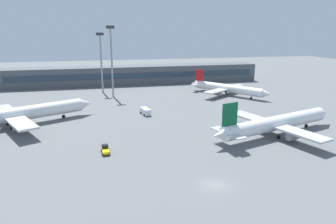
% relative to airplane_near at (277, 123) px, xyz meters
% --- Properties ---
extents(ground_plane, '(400.00, 400.00, 0.00)m').
position_rel_airplane_near_xyz_m(ground_plane, '(-25.81, 18.00, -3.20)').
color(ground_plane, slate).
extents(terminal_building, '(126.35, 12.13, 9.00)m').
position_rel_airplane_near_xyz_m(terminal_building, '(-25.81, 87.95, 1.30)').
color(terminal_building, '#4C5156').
rests_on(terminal_building, ground_plane).
extents(airplane_near, '(41.41, 29.51, 10.51)m').
position_rel_airplane_near_xyz_m(airplane_near, '(0.00, 0.00, 0.00)').
color(airplane_near, white).
rests_on(airplane_near, ground_plane).
extents(airplane_mid, '(42.38, 30.63, 11.28)m').
position_rel_airplane_near_xyz_m(airplane_mid, '(-67.36, 23.41, 0.24)').
color(airplane_mid, white).
rests_on(airplane_mid, ground_plane).
extents(airplane_far, '(25.16, 32.96, 9.47)m').
position_rel_airplane_near_xyz_m(airplane_far, '(8.06, 50.13, -0.32)').
color(airplane_far, white).
rests_on(airplane_far, ground_plane).
extents(baggage_tug_yellow, '(1.99, 3.68, 1.75)m').
position_rel_airplane_near_xyz_m(baggage_tug_yellow, '(-44.12, -2.58, -2.41)').
color(baggage_tug_yellow, yellow).
rests_on(baggage_tug_yellow, ground_plane).
extents(service_van_white, '(3.08, 5.49, 2.08)m').
position_rel_airplane_near_xyz_m(service_van_white, '(-30.25, 27.42, -2.09)').
color(service_van_white, white).
rests_on(service_van_white, ground_plane).
extents(floodlight_tower_west, '(3.20, 0.80, 28.18)m').
position_rel_airplane_near_xyz_m(floodlight_tower_west, '(-38.68, 58.03, 12.94)').
color(floodlight_tower_west, gray).
rests_on(floodlight_tower_west, ground_plane).
extents(floodlight_tower_east, '(3.20, 0.80, 25.46)m').
position_rel_airplane_near_xyz_m(floodlight_tower_east, '(-42.58, 68.46, 11.54)').
color(floodlight_tower_east, gray).
rests_on(floodlight_tower_east, ground_plane).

